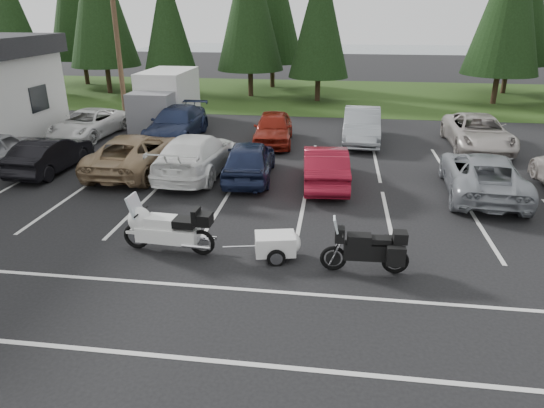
{
  "coord_description": "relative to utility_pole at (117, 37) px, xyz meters",
  "views": [
    {
      "loc": [
        1.47,
        -13.03,
        6.09
      ],
      "look_at": [
        -0.23,
        -0.5,
        0.96
      ],
      "focal_mm": 32.0,
      "sensor_mm": 36.0,
      "label": 1
    }
  ],
  "objects": [
    {
      "name": "grass_strip",
      "position": [
        10.0,
        12.0,
        -4.69
      ],
      "size": [
        80.0,
        16.0,
        0.01
      ],
      "primitive_type": "cube",
      "color": "#253D13",
      "rests_on": "ground"
    },
    {
      "name": "ground",
      "position": [
        10.0,
        -12.0,
        -4.7
      ],
      "size": [
        120.0,
        120.0,
        0.0
      ],
      "primitive_type": "plane",
      "color": "black",
      "rests_on": "ground"
    },
    {
      "name": "cargo_trailer",
      "position": [
        10.04,
        -13.88,
        -4.35
      ],
      "size": [
        1.64,
        1.13,
        0.69
      ],
      "primitive_type": null,
      "rotation": [
        0.0,
        0.0,
        0.21
      ],
      "color": "white",
      "rests_on": "ground"
    },
    {
      "name": "box_truck",
      "position": [
        2.0,
        0.5,
        -3.25
      ],
      "size": [
        2.4,
        5.6,
        2.9
      ],
      "primitive_type": null,
      "color": "silver",
      "rests_on": "ground"
    },
    {
      "name": "car_near_4",
      "position": [
        8.24,
        -7.66,
        -3.95
      ],
      "size": [
        2.04,
        4.51,
        1.5
      ],
      "primitive_type": "imported",
      "rotation": [
        0.0,
        0.0,
        3.2
      ],
      "color": "#19213E",
      "rests_on": "ground"
    },
    {
      "name": "conifer_1",
      "position": [
        -12.0,
        9.2,
        0.69
      ],
      "size": [
        3.96,
        3.96,
        9.22
      ],
      "color": "#332316",
      "rests_on": "ground"
    },
    {
      "name": "conifer_5",
      "position": [
        10.0,
        9.6,
        0.93
      ],
      "size": [
        4.14,
        4.14,
        9.63
      ],
      "color": "#332316",
      "rests_on": "ground"
    },
    {
      "name": "car_far_4",
      "position": [
        17.95,
        -1.98,
        -3.94
      ],
      "size": [
        2.58,
        5.48,
        1.52
      ],
      "primitive_type": "imported",
      "rotation": [
        0.0,
        0.0,
        -0.01
      ],
      "color": "#B0A7A1",
      "rests_on": "ground"
    },
    {
      "name": "lake_water",
      "position": [
        14.0,
        43.0,
        -4.7
      ],
      "size": [
        70.0,
        50.0,
        0.02
      ],
      "primitive_type": "cube",
      "color": "gray",
      "rests_on": "ground"
    },
    {
      "name": "adventure_motorcycle",
      "position": [
        12.31,
        -14.28,
        -3.97
      ],
      "size": [
        2.42,
        0.92,
        1.46
      ],
      "primitive_type": null,
      "rotation": [
        0.0,
        0.0,
        0.03
      ],
      "color": "black",
      "rests_on": "ground"
    },
    {
      "name": "touring_motorcycle",
      "position": [
        7.17,
        -13.88,
        -3.91
      ],
      "size": [
        2.9,
        1.07,
        1.58
      ],
      "primitive_type": null,
      "rotation": [
        0.0,
        0.0,
        -0.07
      ],
      "color": "white",
      "rests_on": "ground"
    },
    {
      "name": "car_far_3",
      "position": [
        12.67,
        -1.51,
        -3.89
      ],
      "size": [
        1.89,
        4.95,
        1.61
      ],
      "primitive_type": "imported",
      "rotation": [
        0.0,
        0.0,
        -0.04
      ],
      "color": "gray",
      "rests_on": "ground"
    },
    {
      "name": "car_near_6",
      "position": [
        16.57,
        -8.21,
        -3.96
      ],
      "size": [
        2.89,
        5.5,
        1.48
      ],
      "primitive_type": "imported",
      "rotation": [
        0.0,
        0.0,
        3.06
      ],
      "color": "gray",
      "rests_on": "ground"
    },
    {
      "name": "car_far_2",
      "position": [
        8.46,
        -2.36,
        -3.95
      ],
      "size": [
        2.08,
        4.52,
        1.5
      ],
      "primitive_type": "imported",
      "rotation": [
        0.0,
        0.0,
        0.07
      ],
      "color": "maroon",
      "rests_on": "ground"
    },
    {
      "name": "conifer_4",
      "position": [
        5.0,
        10.9,
        1.83
      ],
      "size": [
        4.8,
        4.8,
        11.17
      ],
      "color": "#332316",
      "rests_on": "ground"
    },
    {
      "name": "utility_pole",
      "position": [
        0.0,
        0.0,
        0.0
      ],
      "size": [
        1.6,
        0.26,
        9.0
      ],
      "color": "#473321",
      "rests_on": "ground"
    },
    {
      "name": "car_far_1",
      "position": [
        3.59,
        -2.16,
        -3.92
      ],
      "size": [
        2.19,
        5.36,
        1.55
      ],
      "primitive_type": "imported",
      "rotation": [
        0.0,
        0.0,
        -0.0
      ],
      "color": "#1C2646",
      "rests_on": "ground"
    },
    {
      "name": "car_near_3",
      "position": [
        6.1,
        -7.4,
        -3.9
      ],
      "size": [
        2.46,
        5.58,
        1.59
      ],
      "primitive_type": "imported",
      "rotation": [
        0.0,
        0.0,
        3.1
      ],
      "color": "white",
      "rests_on": "ground"
    },
    {
      "name": "conifer_3",
      "position": [
        -0.5,
        9.4,
        0.57
      ],
      "size": [
        3.87,
        3.87,
        9.02
      ],
      "color": "#332316",
      "rests_on": "ground"
    },
    {
      "name": "car_near_5",
      "position": [
        11.11,
        -7.94,
        -3.97
      ],
      "size": [
        1.89,
        4.53,
        1.46
      ],
      "primitive_type": "imported",
      "rotation": [
        0.0,
        0.0,
        3.22
      ],
      "color": "maroon",
      "rests_on": "ground"
    },
    {
      "name": "car_near_1",
      "position": [
        0.23,
        -7.83,
        -4.01
      ],
      "size": [
        1.57,
        4.22,
        1.38
      ],
      "primitive_type": "imported",
      "rotation": [
        0.0,
        0.0,
        3.11
      ],
      "color": "black",
      "rests_on": "ground"
    },
    {
      "name": "car_near_2",
      "position": [
        3.59,
        -7.33,
        -3.95
      ],
      "size": [
        2.55,
        5.43,
        1.5
      ],
      "primitive_type": "imported",
      "rotation": [
        0.0,
        0.0,
        3.13
      ],
      "color": "#937855",
      "rests_on": "ground"
    },
    {
      "name": "car_far_0",
      "position": [
        -0.96,
        -2.41,
        -4.02
      ],
      "size": [
        2.59,
        5.04,
        1.36
      ],
      "primitive_type": "imported",
      "rotation": [
        0.0,
        0.0,
        -0.07
      ],
      "color": "white",
      "rests_on": "ground"
    },
    {
      "name": "stall_markings",
      "position": [
        10.0,
        -10.0,
        -4.69
      ],
      "size": [
        32.0,
        16.0,
        0.01
      ],
      "primitive_type": "cube",
      "color": "silver",
      "rests_on": "ground"
    }
  ]
}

